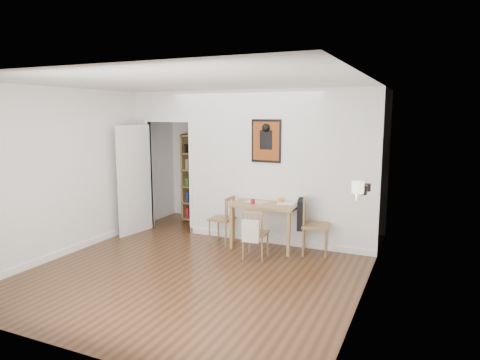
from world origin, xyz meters
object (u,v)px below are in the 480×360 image
at_px(mantel_lamp, 358,188).
at_px(ceramic_jar_b, 368,187).
at_px(chair_right, 314,225).
at_px(ceramic_jar_a, 363,190).
at_px(notebook, 286,204).
at_px(chair_left, 222,219).
at_px(orange_fruit, 280,200).
at_px(bookshelf, 200,179).
at_px(fireplace, 362,236).
at_px(dining_table, 266,209).
at_px(chair_front, 255,233).
at_px(red_glass, 253,201).

xyz_separation_m(mantel_lamp, ceramic_jar_b, (0.03, 0.68, -0.09)).
relative_size(chair_right, mantel_lamp, 3.89).
bearing_deg(chair_right, ceramic_jar_a, -43.71).
xyz_separation_m(notebook, ceramic_jar_a, (1.33, -0.88, 0.47)).
bearing_deg(chair_left, orange_fruit, 10.11).
relative_size(chair_right, bookshelf, 0.50).
distance_m(bookshelf, fireplace, 4.01).
distance_m(orange_fruit, notebook, 0.13).
bearing_deg(chair_left, bookshelf, 133.01).
height_order(notebook, ceramic_jar_a, ceramic_jar_a).
bearing_deg(ceramic_jar_a, orange_fruit, 147.02).
relative_size(chair_right, ceramic_jar_b, 8.52).
distance_m(orange_fruit, mantel_lamp, 2.02).
xyz_separation_m(dining_table, orange_fruit, (0.21, 0.13, 0.13)).
xyz_separation_m(dining_table, fireplace, (1.67, -0.85, -0.04)).
bearing_deg(chair_right, fireplace, -44.70).
xyz_separation_m(orange_fruit, ceramic_jar_a, (1.45, -0.94, 0.43)).
height_order(dining_table, chair_front, chair_front).
relative_size(bookshelf, ceramic_jar_a, 14.44).
distance_m(fireplace, ceramic_jar_a, 0.61).
bearing_deg(bookshelf, ceramic_jar_a, -28.41).
bearing_deg(bookshelf, red_glass, -36.15).
xyz_separation_m(red_glass, orange_fruit, (0.38, 0.27, 0.00)).
distance_m(chair_left, bookshelf, 1.61).
bearing_deg(dining_table, notebook, 12.65).
distance_m(chair_right, ceramic_jar_b, 1.25).
xyz_separation_m(chair_left, chair_front, (0.84, -0.53, -0.01)).
bearing_deg(orange_fruit, chair_right, -12.66).
xyz_separation_m(notebook, mantel_lamp, (1.32, -1.27, 0.55)).
distance_m(red_glass, notebook, 0.54).
xyz_separation_m(chair_right, mantel_lamp, (0.83, -1.20, 0.84)).
relative_size(dining_table, ceramic_jar_a, 8.81).
bearing_deg(orange_fruit, notebook, -27.43).
bearing_deg(red_glass, notebook, 22.58).
xyz_separation_m(notebook, ceramic_jar_b, (1.35, -0.60, 0.46)).
relative_size(ceramic_jar_a, ceramic_jar_b, 1.17).
distance_m(chair_left, chair_right, 1.60).
bearing_deg(notebook, chair_right, -8.86).
distance_m(chair_left, chair_front, 0.99).
height_order(chair_left, mantel_lamp, mantel_lamp).
bearing_deg(mantel_lamp, dining_table, 143.79).
bearing_deg(chair_front, red_glass, 116.96).
bearing_deg(chair_right, bookshelf, 157.74).
bearing_deg(ceramic_jar_a, chair_right, 136.29).
distance_m(dining_table, notebook, 0.34).
distance_m(orange_fruit, ceramic_jar_b, 1.66).
bearing_deg(chair_right, mantel_lamp, -55.30).
bearing_deg(orange_fruit, fireplace, -33.90).
bearing_deg(chair_front, chair_right, 37.06).
xyz_separation_m(chair_right, notebook, (-0.49, 0.08, 0.29)).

